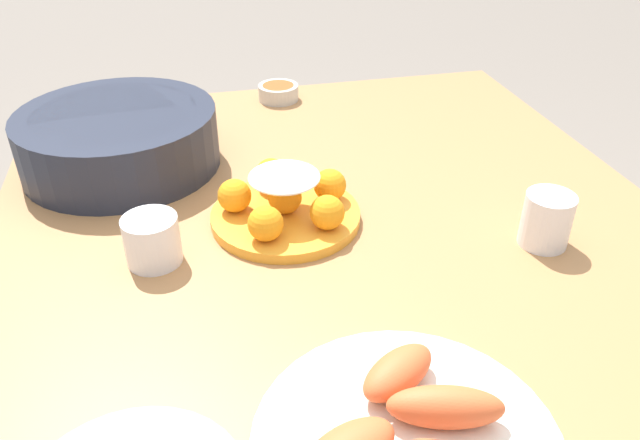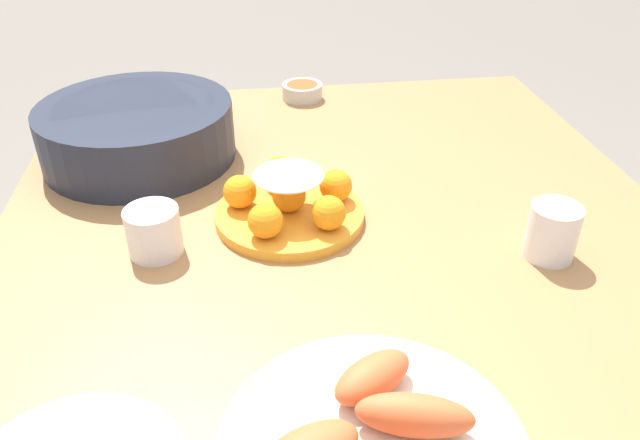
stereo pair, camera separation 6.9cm
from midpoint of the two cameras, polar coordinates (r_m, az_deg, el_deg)
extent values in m
cylinder|color=#A87547|center=(1.71, 10.89, -0.25)|extent=(0.06, 0.06, 0.75)
cylinder|color=#A87547|center=(1.61, -21.22, -4.34)|extent=(0.06, 0.06, 0.75)
cube|color=#A87547|center=(0.85, 1.19, -5.38)|extent=(1.39, 1.03, 0.03)
cylinder|color=gold|center=(0.94, -5.25, 0.31)|extent=(0.23, 0.23, 0.02)
sphere|color=orange|center=(0.99, -6.46, 4.15)|extent=(0.05, 0.05, 0.05)
sphere|color=orange|center=(0.94, -9.91, 2.16)|extent=(0.05, 0.05, 0.05)
sphere|color=orange|center=(0.87, -7.26, -0.38)|extent=(0.05, 0.05, 0.05)
sphere|color=orange|center=(0.89, -1.55, 0.64)|extent=(0.05, 0.05, 0.05)
sphere|color=orange|center=(0.95, -1.20, 3.16)|extent=(0.05, 0.05, 0.05)
ellipsoid|color=white|center=(0.91, -5.46, 3.89)|extent=(0.11, 0.11, 0.02)
sphere|color=orange|center=(0.93, -5.35, 2.05)|extent=(0.05, 0.05, 0.05)
cylinder|color=#232838|center=(1.14, -19.55, 6.93)|extent=(0.34, 0.34, 0.10)
cylinder|color=brown|center=(1.12, -19.97, 8.96)|extent=(0.28, 0.28, 0.01)
cylinder|color=beige|center=(1.38, -5.11, 11.53)|extent=(0.09, 0.09, 0.03)
cylinder|color=#9E4C1E|center=(1.37, -5.14, 12.05)|extent=(0.07, 0.07, 0.01)
ellipsoid|color=#E06033|center=(0.66, 4.12, -13.81)|extent=(0.09, 0.10, 0.04)
ellipsoid|color=#E06033|center=(0.63, 8.24, -16.67)|extent=(0.07, 0.12, 0.04)
cylinder|color=white|center=(0.92, 18.05, -0.07)|extent=(0.07, 0.07, 0.08)
cylinder|color=white|center=(0.88, -17.27, -1.83)|extent=(0.08, 0.08, 0.07)
camera|label=1|loc=(0.03, -92.26, -1.45)|focal=35.00mm
camera|label=2|loc=(0.03, 87.74, 1.45)|focal=35.00mm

